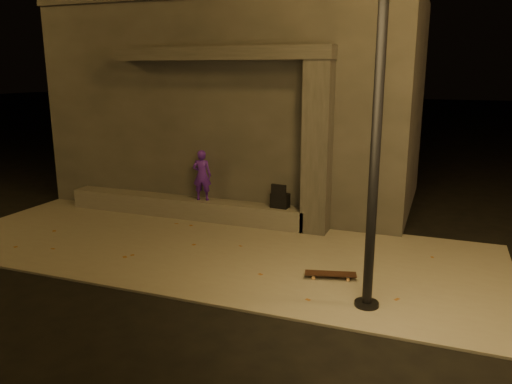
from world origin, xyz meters
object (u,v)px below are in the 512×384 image
at_px(street_lamp_0, 383,17).
at_px(skateboard, 331,274).
at_px(backpack, 280,199).
at_px(skateboarder, 202,175).
at_px(column, 317,149).

bearing_deg(street_lamp_0, skateboard, 132.10).
bearing_deg(skateboard, backpack, 111.11).
bearing_deg(skateboarder, skateboard, 133.33).
height_order(skateboarder, backpack, skateboarder).
bearing_deg(backpack, skateboarder, -174.45).
xyz_separation_m(skateboarder, skateboard, (3.58, -2.39, -0.96)).
relative_size(skateboarder, street_lamp_0, 0.16).
relative_size(column, skateboarder, 3.06).
xyz_separation_m(backpack, skateboard, (1.67, -2.39, -0.56)).
bearing_deg(skateboard, street_lamp_0, -61.80).
distance_m(column, skateboarder, 2.81).
bearing_deg(column, street_lamp_0, -63.46).
distance_m(column, skateboard, 3.07).
xyz_separation_m(column, skateboarder, (-2.70, 0.00, -0.76)).
xyz_separation_m(column, skateboard, (0.87, -2.39, -1.72)).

